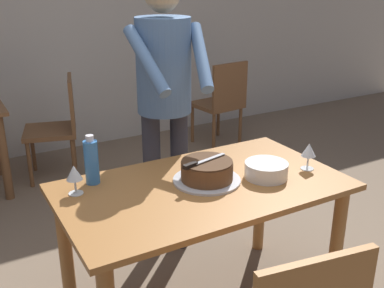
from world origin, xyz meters
name	(u,v)px	position (x,y,z in m)	size (l,w,h in m)	color
back_wall	(50,15)	(0.00, 2.88, 1.35)	(10.00, 0.12, 2.70)	#BCB7AD
main_dining_table	(203,207)	(0.00, 0.00, 0.62)	(1.41, 0.80, 0.75)	#9E6633
cake_on_platter	(207,172)	(0.03, 0.02, 0.80)	(0.34, 0.34, 0.11)	silver
cake_knife	(197,164)	(-0.04, 0.00, 0.87)	(0.27, 0.09, 0.02)	silver
plate_stack	(266,170)	(0.32, -0.09, 0.79)	(0.22, 0.22, 0.08)	white
wine_glass_near	(309,151)	(0.58, -0.11, 0.85)	(0.08, 0.08, 0.14)	silver
wine_glass_far	(74,174)	(-0.58, 0.21, 0.85)	(0.08, 0.08, 0.14)	silver
water_bottle	(91,161)	(-0.47, 0.28, 0.86)	(0.07, 0.07, 0.25)	#387AC6
person_cutting_cake	(165,91)	(0.10, 0.61, 1.08)	(0.46, 0.57, 1.72)	#2D2D38
background_chair_0	(58,124)	(-0.20, 2.14, 0.49)	(0.54, 0.54, 0.90)	brown
background_chair_2	(221,101)	(1.48, 2.10, 0.49)	(0.49, 0.49, 0.90)	brown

